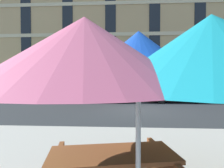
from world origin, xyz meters
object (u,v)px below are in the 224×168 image
at_px(sedan_blue, 178,90).
at_px(street_tree_middle, 125,64).
at_px(pickup_white, 23,88).
at_px(pickup_red, 100,89).
at_px(patio_umbrella, 139,62).
at_px(street_tree_left, 37,62).

relative_size(sedan_blue, street_tree_middle, 1.06).
relative_size(pickup_white, pickup_red, 1.00).
distance_m(pickup_white, patio_umbrella, 15.16).
bearing_deg(pickup_red, patio_umbrella, -80.81).
bearing_deg(pickup_white, street_tree_middle, 20.79).
relative_size(sedan_blue, street_tree_left, 0.94).
xyz_separation_m(pickup_red, sedan_blue, (5.94, -0.00, -0.08)).
xyz_separation_m(sedan_blue, patio_umbrella, (-3.89, -12.70, 1.07)).
distance_m(pickup_white, sedan_blue, 12.11).
bearing_deg(street_tree_middle, patio_umbrella, -89.70).
xyz_separation_m(street_tree_left, street_tree_middle, (8.69, -0.56, -0.28)).
bearing_deg(street_tree_middle, pickup_red, -122.56).
bearing_deg(patio_umbrella, street_tree_left, 118.22).
bearing_deg(street_tree_left, patio_umbrella, -61.78).
relative_size(street_tree_left, patio_umbrella, 1.35).
bearing_deg(street_tree_middle, pickup_white, -159.21).
height_order(pickup_white, sedan_blue, pickup_white).
height_order(pickup_white, pickup_red, same).
height_order(street_tree_left, street_tree_middle, street_tree_left).
bearing_deg(pickup_white, patio_umbrella, -57.08).
xyz_separation_m(street_tree_left, patio_umbrella, (8.77, -16.35, -1.40)).
height_order(sedan_blue, patio_umbrella, patio_umbrella).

